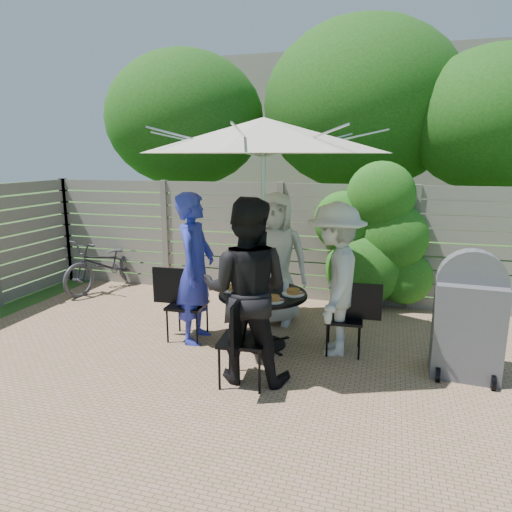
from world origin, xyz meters
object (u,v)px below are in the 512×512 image
(person_right, at_px, (335,280))
(plate_back, at_px, (269,282))
(patio_table, at_px, (263,309))
(umbrella, at_px, (263,136))
(plate_extra, at_px, (273,299))
(person_back, at_px, (275,259))
(plate_front, at_px, (256,300))
(glass_back, at_px, (259,280))
(person_left, at_px, (195,269))
(plate_right, at_px, (293,292))
(chair_back, at_px, (276,301))
(chair_left, at_px, (187,319))
(glass_right, at_px, (286,286))
(glass_front, at_px, (267,294))
(coffee_cup, at_px, (275,283))
(bbq_grill, at_px, (468,320))
(chair_front, at_px, (243,358))
(chair_right, at_px, (345,332))
(person_front, at_px, (246,291))
(plate_left, at_px, (233,289))
(syrup_jug, at_px, (259,285))
(bicycle, at_px, (107,264))

(person_right, relative_size, plate_back, 6.76)
(patio_table, relative_size, person_right, 0.63)
(umbrella, height_order, plate_extra, umbrella)
(umbrella, height_order, person_back, umbrella)
(plate_front, bearing_deg, glass_back, 103.84)
(person_left, relative_size, plate_right, 7.06)
(chair_back, height_order, chair_left, chair_left)
(glass_back, bearing_deg, plate_extra, -58.79)
(glass_right, bearing_deg, glass_front, -108.77)
(patio_table, height_order, person_right, person_right)
(person_back, distance_m, coffee_cup, 0.64)
(patio_table, bearing_deg, glass_back, 116.23)
(umbrella, xyz_separation_m, person_left, (-0.83, -0.06, -1.54))
(chair_left, distance_m, plate_back, 1.11)
(glass_back, height_order, bbq_grill, bbq_grill)
(chair_back, xyz_separation_m, chair_left, (-0.89, -1.03, 0.01))
(person_back, xyz_separation_m, coffee_cup, (0.14, -0.60, -0.16))
(chair_front, bearing_deg, umbrella, -0.85)
(chair_back, xyz_separation_m, plate_front, (0.10, -1.32, 0.44))
(coffee_cup, bearing_deg, chair_back, 101.99)
(plate_right, bearing_deg, plate_back, 139.23)
(chair_right, relative_size, plate_right, 3.28)
(chair_right, bearing_deg, bbq_grill, 166.90)
(chair_back, height_order, person_front, person_front)
(umbrella, bearing_deg, plate_left, -175.77)
(plate_back, distance_m, plate_extra, 0.68)
(chair_right, bearing_deg, person_front, 40.55)
(glass_back, bearing_deg, person_front, -80.27)
(plate_extra, xyz_separation_m, glass_front, (-0.08, 0.03, 0.05))
(person_right, relative_size, glass_back, 12.55)
(person_back, height_order, glass_front, person_back)
(patio_table, height_order, chair_right, chair_right)
(patio_table, bearing_deg, person_left, -175.77)
(glass_right, distance_m, syrup_jug, 0.32)
(plate_back, distance_m, syrup_jug, 0.32)
(chair_front, xyz_separation_m, coffee_cup, (0.01, 1.19, 0.45))
(chair_back, bearing_deg, coffee_cup, 2.21)
(plate_right, height_order, bicycle, bicycle)
(chair_back, xyz_separation_m, bbq_grill, (2.28, -1.08, 0.35))
(patio_table, bearing_deg, plate_right, 4.23)
(umbrella, relative_size, coffee_cup, 24.44)
(coffee_cup, height_order, bbq_grill, bbq_grill)
(plate_right, xyz_separation_m, bicycle, (-3.55, 1.52, -0.25))
(plate_left, relative_size, glass_right, 1.86)
(person_front, xyz_separation_m, glass_right, (0.19, 0.95, -0.19))
(chair_left, height_order, chair_front, chair_front)
(plate_front, relative_size, syrup_jug, 1.62)
(person_right, xyz_separation_m, bicycle, (-4.02, 1.48, -0.43))
(syrup_jug, bearing_deg, chair_front, -82.37)
(umbrella, bearing_deg, glass_back, 116.23)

